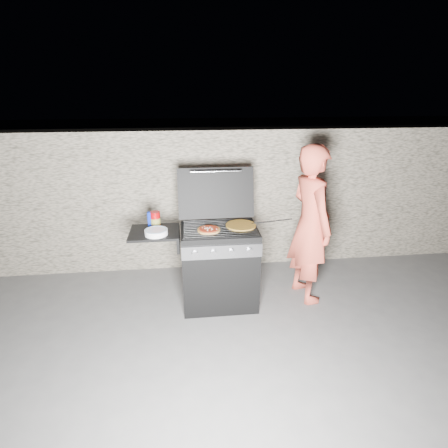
{
  "coord_description": "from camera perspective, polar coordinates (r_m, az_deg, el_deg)",
  "views": [
    {
      "loc": [
        -0.33,
        -3.36,
        2.28
      ],
      "look_at": [
        0.05,
        0.0,
        0.95
      ],
      "focal_mm": 28.0,
      "sensor_mm": 36.0,
      "label": 1
    }
  ],
  "objects": [
    {
      "name": "ground",
      "position": [
        4.07,
        -0.72,
        -12.57
      ],
      "size": [
        50.0,
        50.0,
        0.0
      ],
      "primitive_type": "plane",
      "color": "#63605F"
    },
    {
      "name": "tongs",
      "position": [
        3.71,
        7.39,
        0.43
      ],
      "size": [
        0.46,
        0.12,
        0.1
      ],
      "primitive_type": "cylinder",
      "rotation": [
        0.0,
        1.4,
        -0.24
      ],
      "color": "black",
      "rests_on": "gas_grill"
    },
    {
      "name": "pizza_topped",
      "position": [
        3.57,
        -2.49,
        -0.88
      ],
      "size": [
        0.25,
        0.25,
        0.03
      ],
      "primitive_type": null,
      "rotation": [
        0.0,
        0.0,
        -0.06
      ],
      "color": "tan",
      "rests_on": "gas_grill"
    },
    {
      "name": "pizza_plain",
      "position": [
        3.68,
        2.77,
        -0.21
      ],
      "size": [
        0.33,
        0.33,
        0.02
      ],
      "primitive_type": "cylinder",
      "rotation": [
        0.0,
        0.0,
        -0.06
      ],
      "color": "gold",
      "rests_on": "gas_grill"
    },
    {
      "name": "blue_carton",
      "position": [
        3.75,
        -11.75,
        0.79
      ],
      "size": [
        0.08,
        0.05,
        0.16
      ],
      "primitive_type": "cube",
      "rotation": [
        0.0,
        0.0,
        -0.12
      ],
      "color": "#061B8C",
      "rests_on": "gas_grill"
    },
    {
      "name": "plate_stack",
      "position": [
        3.55,
        -11.02,
        -1.31
      ],
      "size": [
        0.23,
        0.23,
        0.05
      ],
      "primitive_type": "cylinder",
      "rotation": [
        0.0,
        0.0,
        0.0
      ],
      "color": "white",
      "rests_on": "gas_grill"
    },
    {
      "name": "sauce_jar",
      "position": [
        3.76,
        -11.15,
        0.84
      ],
      "size": [
        0.12,
        0.12,
        0.16
      ],
      "primitive_type": "cylinder",
      "rotation": [
        0.0,
        0.0,
        -0.2
      ],
      "color": "#930509",
      "rests_on": "gas_grill"
    },
    {
      "name": "person",
      "position": [
        3.91,
        13.89,
        -0.16
      ],
      "size": [
        0.54,
        0.71,
        1.76
      ],
      "primitive_type": "imported",
      "rotation": [
        0.0,
        0.0,
        1.77
      ],
      "color": "#CE4C38",
      "rests_on": "ground"
    },
    {
      "name": "stone_wall",
      "position": [
        4.63,
        -2.08,
        4.14
      ],
      "size": [
        8.0,
        0.35,
        1.8
      ],
      "primitive_type": "cube",
      "color": "tan",
      "rests_on": "ground"
    },
    {
      "name": "gas_grill",
      "position": [
        3.82,
        -4.51,
        -7.1
      ],
      "size": [
        1.34,
        0.79,
        0.91
      ],
      "primitive_type": null,
      "color": "black",
      "rests_on": "ground"
    }
  ]
}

